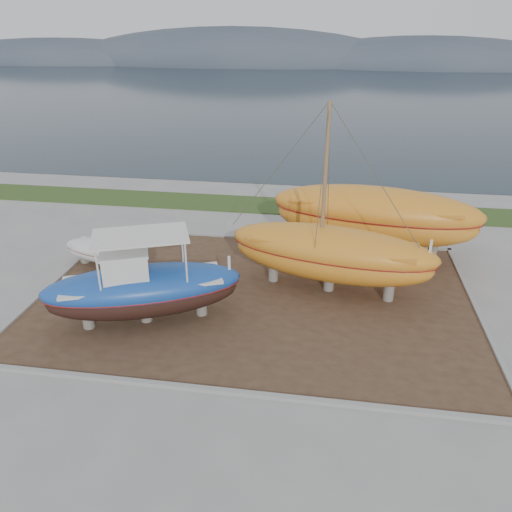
% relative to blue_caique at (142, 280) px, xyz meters
% --- Properties ---
extents(ground, '(140.00, 140.00, 0.00)m').
position_rel_blue_caique_xyz_m(ground, '(3.90, -1.51, -1.87)').
color(ground, gray).
rests_on(ground, ground).
extents(dirt_patch, '(18.00, 12.00, 0.06)m').
position_rel_blue_caique_xyz_m(dirt_patch, '(3.90, 2.49, -1.84)').
color(dirt_patch, '#422D1E').
rests_on(dirt_patch, ground).
extents(curb_frame, '(18.60, 12.60, 0.15)m').
position_rel_blue_caique_xyz_m(curb_frame, '(3.90, 2.49, -1.80)').
color(curb_frame, gray).
rests_on(curb_frame, ground).
extents(grass_strip, '(44.00, 3.00, 0.08)m').
position_rel_blue_caique_xyz_m(grass_strip, '(3.90, 13.99, -1.83)').
color(grass_strip, '#284219').
rests_on(grass_strip, ground).
extents(sea, '(260.00, 100.00, 0.04)m').
position_rel_blue_caique_xyz_m(sea, '(3.90, 68.49, -1.87)').
color(sea, '#17252E').
rests_on(sea, ground).
extents(mountain_ridge, '(200.00, 36.00, 20.00)m').
position_rel_blue_caique_xyz_m(mountain_ridge, '(3.90, 123.49, -1.87)').
color(mountain_ridge, '#333D49').
rests_on(mountain_ridge, ground).
extents(blue_caique, '(7.85, 4.92, 3.62)m').
position_rel_blue_caique_xyz_m(blue_caique, '(0.00, 0.00, 0.00)').
color(blue_caique, '#19489F').
rests_on(blue_caique, dirt_patch).
extents(white_dinghy, '(4.35, 2.36, 1.24)m').
position_rel_blue_caique_xyz_m(white_dinghy, '(-3.61, 4.28, -1.19)').
color(white_dinghy, silver).
rests_on(white_dinghy, dirt_patch).
extents(orange_sailboat, '(9.14, 4.25, 7.96)m').
position_rel_blue_caique_xyz_m(orange_sailboat, '(6.99, 3.58, 2.17)').
color(orange_sailboat, orange).
rests_on(orange_sailboat, dirt_patch).
extents(orange_bare_hull, '(10.47, 4.53, 3.32)m').
position_rel_blue_caique_xyz_m(orange_bare_hull, '(9.01, 7.73, -0.15)').
color(orange_bare_hull, orange).
rests_on(orange_bare_hull, dirt_patch).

